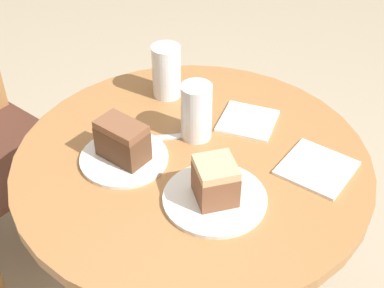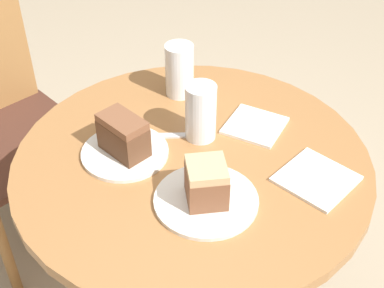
% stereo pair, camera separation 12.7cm
% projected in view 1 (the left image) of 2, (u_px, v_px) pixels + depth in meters
% --- Properties ---
extents(table, '(0.87, 0.87, 0.76)m').
position_uv_depth(table, '(192.00, 206.00, 1.41)').
color(table, '#9E6B3D').
rests_on(table, ground_plane).
extents(plate_near, '(0.21, 0.21, 0.01)m').
position_uv_depth(plate_near, '(124.00, 158.00, 1.29)').
color(plate_near, silver).
rests_on(plate_near, table).
extents(plate_far, '(0.23, 0.23, 0.01)m').
position_uv_depth(plate_far, '(215.00, 198.00, 1.18)').
color(plate_far, silver).
rests_on(plate_far, table).
extents(cake_slice_near, '(0.08, 0.12, 0.10)m').
position_uv_depth(cake_slice_near, '(122.00, 141.00, 1.25)').
color(cake_slice_near, brown).
rests_on(cake_slice_near, plate_near).
extents(cake_slice_far, '(0.12, 0.12, 0.10)m').
position_uv_depth(cake_slice_far, '(215.00, 181.00, 1.15)').
color(cake_slice_far, brown).
rests_on(cake_slice_far, plate_far).
extents(glass_lemonade, '(0.08, 0.08, 0.15)m').
position_uv_depth(glass_lemonade, '(196.00, 114.00, 1.32)').
color(glass_lemonade, silver).
rests_on(glass_lemonade, table).
extents(glass_water, '(0.08, 0.08, 0.15)m').
position_uv_depth(glass_water, '(167.00, 74.00, 1.47)').
color(glass_water, silver).
rests_on(glass_water, table).
extents(napkin_stack, '(0.16, 0.16, 0.01)m').
position_uv_depth(napkin_stack, '(317.00, 168.00, 1.26)').
color(napkin_stack, white).
rests_on(napkin_stack, table).
extents(fork, '(0.12, 0.12, 0.00)m').
position_uv_depth(fork, '(166.00, 137.00, 1.35)').
color(fork, silver).
rests_on(fork, table).
extents(napkin_side, '(0.17, 0.17, 0.01)m').
position_uv_depth(napkin_side, '(248.00, 121.00, 1.41)').
color(napkin_side, white).
rests_on(napkin_side, table).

